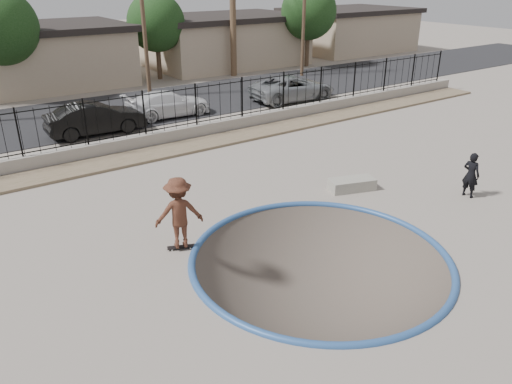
{
  "coord_description": "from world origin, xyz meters",
  "views": [
    {
      "loc": [
        -7.98,
        -9.42,
        7.02
      ],
      "look_at": [
        0.01,
        2.0,
        0.86
      ],
      "focal_mm": 35.0,
      "sensor_mm": 36.0,
      "label": 1
    }
  ],
  "objects": [
    {
      "name": "house_east_far",
      "position": [
        28.0,
        26.5,
        1.97
      ],
      "size": [
        11.6,
        8.6,
        3.9
      ],
      "color": "tan",
      "rests_on": "ground"
    },
    {
      "name": "street_tree_mid",
      "position": [
        7.0,
        24.0,
        3.84
      ],
      "size": [
        3.96,
        3.96,
        5.83
      ],
      "color": "#473323",
      "rests_on": "ground"
    },
    {
      "name": "car_b",
      "position": [
        -1.15,
        13.4,
        0.77
      ],
      "size": [
        4.51,
        1.71,
        1.47
      ],
      "primitive_type": "imported",
      "rotation": [
        0.0,
        0.0,
        1.54
      ],
      "color": "black",
      "rests_on": "street"
    },
    {
      "name": "videographer",
      "position": [
        6.84,
        -0.83,
        0.78
      ],
      "size": [
        0.44,
        0.61,
        1.56
      ],
      "primitive_type": "imported",
      "rotation": [
        0.0,
        0.0,
        1.68
      ],
      "color": "black",
      "rests_on": "ground"
    },
    {
      "name": "utility_pole_mid",
      "position": [
        4.0,
        19.0,
        4.96
      ],
      "size": [
        1.7,
        0.24,
        9.5
      ],
      "color": "#473323",
      "rests_on": "ground"
    },
    {
      "name": "car_d",
      "position": [
        10.62,
        13.4,
        0.76
      ],
      "size": [
        5.34,
        2.75,
        1.44
      ],
      "primitive_type": "imported",
      "rotation": [
        0.0,
        0.0,
        1.5
      ],
      "color": "#909498",
      "rests_on": "street"
    },
    {
      "name": "skateboard",
      "position": [
        -2.8,
        1.6,
        0.05
      ],
      "size": [
        0.78,
        0.47,
        0.07
      ],
      "rotation": [
        0.0,
        0.0,
        -0.4
      ],
      "color": "black",
      "rests_on": "ground"
    },
    {
      "name": "house_east",
      "position": [
        14.0,
        26.5,
        1.97
      ],
      "size": [
        12.6,
        8.6,
        3.9
      ],
      "color": "tan",
      "rests_on": "ground"
    },
    {
      "name": "car_c",
      "position": [
        2.99,
        14.33,
        0.7
      ],
      "size": [
        4.6,
        1.99,
        1.32
      ],
      "primitive_type": "imported",
      "rotation": [
        0.0,
        0.0,
        1.54
      ],
      "color": "white",
      "rests_on": "street"
    },
    {
      "name": "utility_pole_right",
      "position": [
        16.0,
        19.0,
        4.7
      ],
      "size": [
        1.7,
        0.24,
        9.0
      ],
      "color": "#473323",
      "rests_on": "ground"
    },
    {
      "name": "concrete_ledge",
      "position": [
        4.0,
        1.85,
        0.2
      ],
      "size": [
        1.74,
        1.16,
        0.4
      ],
      "primitive_type": "cube",
      "rotation": [
        0.0,
        0.0,
        -0.32
      ],
      "color": "gray",
      "rests_on": "ground"
    },
    {
      "name": "rock_strip",
      "position": [
        0.0,
        9.2,
        0.06
      ],
      "size": [
        42.0,
        1.6,
        0.11
      ],
      "primitive_type": "cube",
      "color": "#877058",
      "rests_on": "ground"
    },
    {
      "name": "ground",
      "position": [
        0.0,
        12.0,
        -1.1
      ],
      "size": [
        120.0,
        120.0,
        2.2
      ],
      "primitive_type": "cube",
      "color": "gray",
      "rests_on": "ground"
    },
    {
      "name": "bowl_pit",
      "position": [
        0.0,
        -1.0,
        0.0
      ],
      "size": [
        6.84,
        6.84,
        1.8
      ],
      "primitive_type": null,
      "color": "#473E36",
      "rests_on": "ground"
    },
    {
      "name": "street_tree_right",
      "position": [
        19.0,
        22.0,
        4.19
      ],
      "size": [
        4.32,
        4.32,
        6.36
      ],
      "color": "#473323",
      "rests_on": "ground"
    },
    {
      "name": "coping_ring",
      "position": [
        0.0,
        -1.0,
        0.0
      ],
      "size": [
        7.04,
        7.04,
        0.2
      ],
      "primitive_type": "torus",
      "color": "#2C5491",
      "rests_on": "ground"
    },
    {
      "name": "retaining_wall",
      "position": [
        0.0,
        10.3,
        0.3
      ],
      "size": [
        42.0,
        0.45,
        0.6
      ],
      "primitive_type": "cube",
      "color": "gray",
      "rests_on": "ground"
    },
    {
      "name": "skater",
      "position": [
        -2.8,
        1.6,
        1.01
      ],
      "size": [
        1.47,
        1.13,
        2.02
      ],
      "primitive_type": "imported",
      "rotation": [
        0.0,
        0.0,
        2.82
      ],
      "color": "brown",
      "rests_on": "ground"
    },
    {
      "name": "house_center",
      "position": [
        0.0,
        26.5,
        1.97
      ],
      "size": [
        10.6,
        8.6,
        3.9
      ],
      "color": "tan",
      "rests_on": "ground"
    },
    {
      "name": "fence",
      "position": [
        0.0,
        10.3,
        1.5
      ],
      "size": [
        40.0,
        0.04,
        1.8
      ],
      "color": "black",
      "rests_on": "retaining_wall"
    },
    {
      "name": "street",
      "position": [
        0.0,
        17.0,
        0.02
      ],
      "size": [
        90.0,
        8.0,
        0.04
      ],
      "primitive_type": "cube",
      "color": "black",
      "rests_on": "ground"
    }
  ]
}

